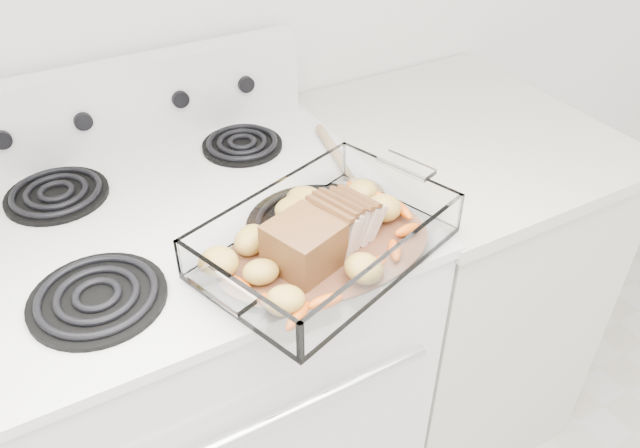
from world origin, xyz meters
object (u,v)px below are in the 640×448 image
counter_right (441,281)px  baking_dish (326,244)px  electric_range (209,372)px  pork_roast (315,235)px

counter_right → baking_dish: (-0.50, -0.24, 0.50)m
electric_range → pork_roast: electric_range is taller
counter_right → pork_roast: 0.78m
baking_dish → electric_range: bearing=105.3°
electric_range → pork_roast: 0.58m
counter_right → baking_dish: 0.75m
electric_range → counter_right: 0.67m
baking_dish → pork_roast: bearing=161.2°
electric_range → baking_dish: size_ratio=2.79×
electric_range → baking_dish: (0.17, -0.24, 0.48)m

